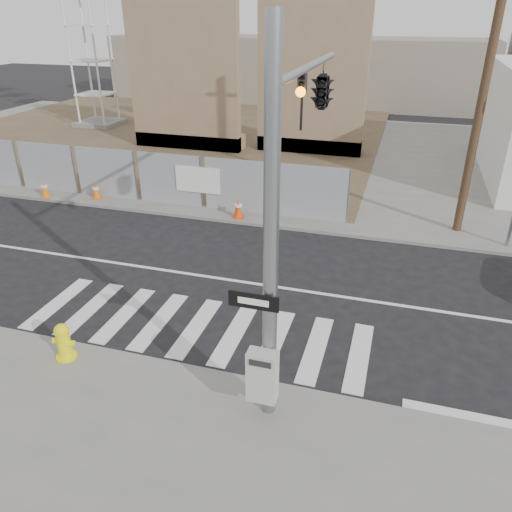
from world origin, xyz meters
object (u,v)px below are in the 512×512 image
(traffic_cone_c, at_px, (96,191))
(fire_hydrant, at_px, (64,341))
(traffic_cone_d, at_px, (238,208))
(signal_pole, at_px, (308,137))
(traffic_cone_b, at_px, (45,189))

(traffic_cone_c, bearing_deg, fire_hydrant, -60.89)
(traffic_cone_c, distance_m, traffic_cone_d, 6.18)
(signal_pole, relative_size, traffic_cone_d, 9.41)
(signal_pole, xyz_separation_m, traffic_cone_b, (-11.97, 6.27, -4.32))
(traffic_cone_d, bearing_deg, traffic_cone_c, 177.17)
(signal_pole, bearing_deg, traffic_cone_b, 152.38)
(fire_hydrant, relative_size, traffic_cone_b, 1.26)
(fire_hydrant, bearing_deg, traffic_cone_d, 64.63)
(signal_pole, height_order, traffic_cone_d, signal_pole)
(fire_hydrant, xyz_separation_m, traffic_cone_b, (-7.24, 8.77, -0.09))
(traffic_cone_c, xyz_separation_m, traffic_cone_d, (6.17, -0.31, 0.04))
(fire_hydrant, xyz_separation_m, traffic_cone_d, (1.05, 8.90, -0.07))
(traffic_cone_d, bearing_deg, signal_pole, -60.06)
(fire_hydrant, height_order, traffic_cone_c, fire_hydrant)
(signal_pole, distance_m, fire_hydrant, 6.82)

